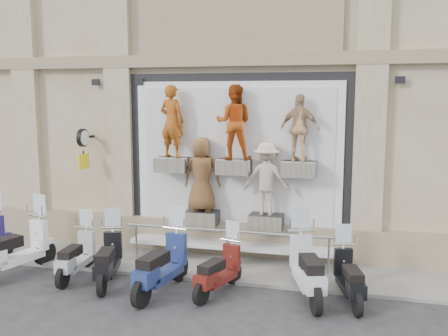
{
  "coord_description": "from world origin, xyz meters",
  "views": [
    {
      "loc": [
        2.63,
        -8.91,
        4.0
      ],
      "look_at": [
        -0.07,
        1.9,
        2.39
      ],
      "focal_mm": 40.0,
      "sensor_mm": 36.0,
      "label": 1
    }
  ],
  "objects": [
    {
      "name": "scooter_h",
      "position": [
        2.75,
        0.7,
        0.71
      ],
      "size": [
        0.92,
        1.82,
        1.42
      ],
      "primitive_type": null,
      "rotation": [
        0.0,
        0.0,
        0.25
      ],
      "color": "black",
      "rests_on": "ground"
    },
    {
      "name": "ground",
      "position": [
        0.0,
        0.0,
        0.0
      ],
      "size": [
        90.0,
        90.0,
        0.0
      ],
      "primitive_type": "plane",
      "color": "#29292B",
      "rests_on": "ground"
    },
    {
      "name": "guard_rail",
      "position": [
        0.0,
        2.0,
        0.47
      ],
      "size": [
        5.06,
        0.1,
        0.93
      ],
      "primitive_type": null,
      "color": "#9EA0A5",
      "rests_on": "ground"
    },
    {
      "name": "clock_sign_bracket",
      "position": [
        -3.9,
        2.47,
        2.8
      ],
      "size": [
        0.1,
        0.8,
        1.02
      ],
      "color": "black",
      "rests_on": "ground"
    },
    {
      "name": "building",
      "position": [
        0.0,
        7.0,
        6.0
      ],
      "size": [
        14.0,
        8.6,
        12.0
      ],
      "primitive_type": null,
      "color": "#C4B38F",
      "rests_on": "ground"
    },
    {
      "name": "scooter_c",
      "position": [
        -3.11,
        0.6,
        0.71
      ],
      "size": [
        0.63,
        1.78,
        1.42
      ],
      "primitive_type": null,
      "rotation": [
        0.0,
        0.0,
        0.07
      ],
      "color": "#A2A7B0",
      "rests_on": "ground"
    },
    {
      "name": "scooter_b",
      "position": [
        -4.5,
        0.42,
        0.87
      ],
      "size": [
        1.17,
        2.23,
        1.74
      ],
      "primitive_type": null,
      "rotation": [
        0.0,
        0.0,
        -0.27
      ],
      "color": "white",
      "rests_on": "ground"
    },
    {
      "name": "scooter_e",
      "position": [
        -0.96,
        0.23,
        0.85
      ],
      "size": [
        0.94,
        2.17,
        1.7
      ],
      "primitive_type": null,
      "rotation": [
        0.0,
        0.0,
        -0.16
      ],
      "color": "navy",
      "rests_on": "ground"
    },
    {
      "name": "sidewalk",
      "position": [
        0.0,
        2.1,
        0.04
      ],
      "size": [
        16.0,
        2.2,
        0.08
      ],
      "primitive_type": "cube",
      "color": "gray",
      "rests_on": "ground"
    },
    {
      "name": "shop_vitrine",
      "position": [
        0.03,
        2.74,
        2.41
      ],
      "size": [
        5.6,
        0.83,
        4.3
      ],
      "color": "black",
      "rests_on": "ground"
    },
    {
      "name": "scooter_f",
      "position": [
        0.17,
        0.47,
        0.7
      ],
      "size": [
        0.99,
        1.8,
        1.4
      ],
      "primitive_type": null,
      "rotation": [
        0.0,
        0.0,
        -0.3
      ],
      "color": "#56140E",
      "rests_on": "ground"
    },
    {
      "name": "scooter_d",
      "position": [
        -2.26,
        0.45,
        0.76
      ],
      "size": [
        1.03,
        1.95,
        1.52
      ],
      "primitive_type": null,
      "rotation": [
        0.0,
        0.0,
        0.27
      ],
      "color": "black",
      "rests_on": "ground"
    },
    {
      "name": "scooter_g",
      "position": [
        1.93,
        0.7,
        0.86
      ],
      "size": [
        1.21,
        2.2,
        1.71
      ],
      "primitive_type": null,
      "rotation": [
        0.0,
        0.0,
        0.3
      ],
      "color": "silver",
      "rests_on": "ground"
    }
  ]
}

